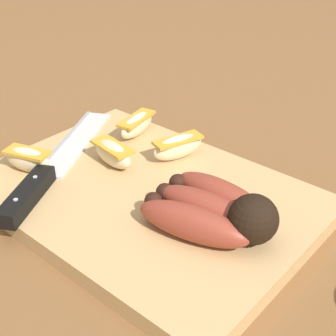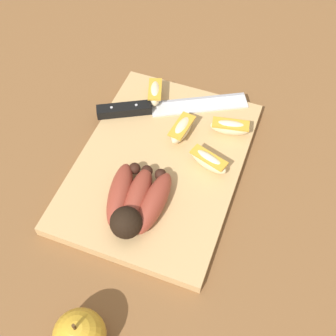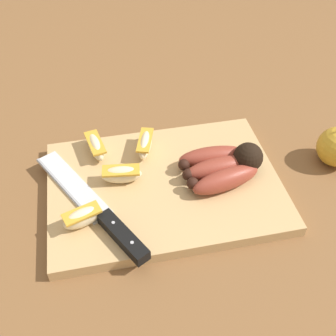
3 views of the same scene
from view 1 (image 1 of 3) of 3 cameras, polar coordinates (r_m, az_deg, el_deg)
The scene contains 8 objects.
ground_plane at distance 0.57m, azimuth -2.99°, elevation -2.98°, with size 6.00×6.00×0.00m, color brown.
cutting_board at distance 0.55m, azimuth -2.80°, elevation -3.49°, with size 0.37×0.27×0.02m, color tan.
banana_bunch at distance 0.48m, azimuth 5.64°, elevation -5.11°, with size 0.14×0.11×0.05m.
chefs_knife at distance 0.58m, azimuth -14.37°, elevation -0.70°, with size 0.16×0.26×0.02m.
apple_wedge_near at distance 0.58m, azimuth -6.97°, elevation 1.60°, with size 0.07×0.03×0.03m.
apple_wedge_middle at distance 0.66m, azimuth -3.77°, elevation 5.24°, with size 0.04×0.07×0.03m.
apple_wedge_far at distance 0.59m, azimuth -16.40°, elevation 1.04°, with size 0.06×0.04×0.03m.
apple_wedge_extra at distance 0.59m, azimuth 1.45°, elevation 2.50°, with size 0.04×0.07×0.03m.
Camera 1 is at (0.33, -0.34, 0.32)m, focal length 50.96 mm.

